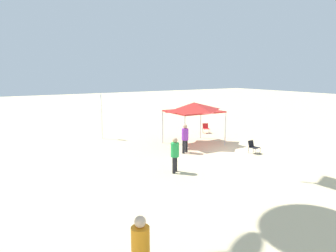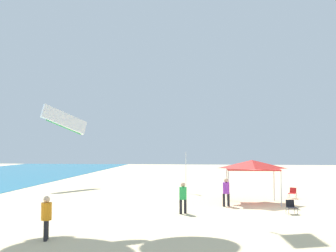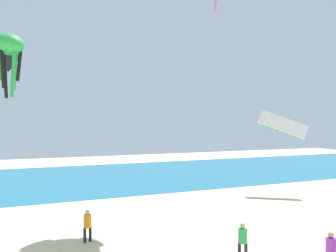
% 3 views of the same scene
% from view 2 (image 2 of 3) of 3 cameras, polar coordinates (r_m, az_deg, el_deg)
% --- Properties ---
extents(ground, '(120.00, 120.00, 0.10)m').
position_cam_2_polar(ground, '(24.90, 15.41, -12.46)').
color(ground, beige).
extents(canopy_tent, '(3.08, 3.62, 3.06)m').
position_cam_2_polar(canopy_tent, '(27.39, 12.76, -5.85)').
color(canopy_tent, '#B7B7BC').
rests_on(canopy_tent, ground).
extents(folding_chair_near_cooler, '(0.67, 0.59, 0.82)m').
position_cam_2_polar(folding_chair_near_cooler, '(23.86, 18.33, -11.56)').
color(folding_chair_near_cooler, black).
rests_on(folding_chair_near_cooler, ground).
extents(folding_chair_facing_ocean, '(0.78, 0.73, 0.82)m').
position_cam_2_polar(folding_chair_facing_ocean, '(30.90, 18.56, -9.60)').
color(folding_chair_facing_ocean, black).
rests_on(folding_chair_facing_ocean, ground).
extents(banner_flag, '(0.36, 0.06, 3.56)m').
position_cam_2_polar(banner_flag, '(32.59, 2.76, -6.48)').
color(banner_flag, silver).
rests_on(banner_flag, ground).
extents(person_kite_handler, '(0.49, 0.45, 1.88)m').
position_cam_2_polar(person_kite_handler, '(17.27, -18.14, -12.73)').
color(person_kite_handler, black).
rests_on(person_kite_handler, ground).
extents(person_watching_sky, '(0.44, 0.44, 1.87)m').
position_cam_2_polar(person_watching_sky, '(22.71, 2.31, -10.56)').
color(person_watching_sky, black).
rests_on(person_watching_sky, ground).
extents(person_near_umbrella, '(0.45, 0.48, 1.89)m').
position_cam_2_polar(person_near_umbrella, '(25.65, 8.90, -9.65)').
color(person_near_umbrella, black).
rests_on(person_near_umbrella, ground).
extents(kite_parafoil_white, '(3.92, 3.57, 3.00)m').
position_cam_2_polar(kite_parafoil_white, '(38.95, -15.59, 0.87)').
color(kite_parafoil_white, white).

